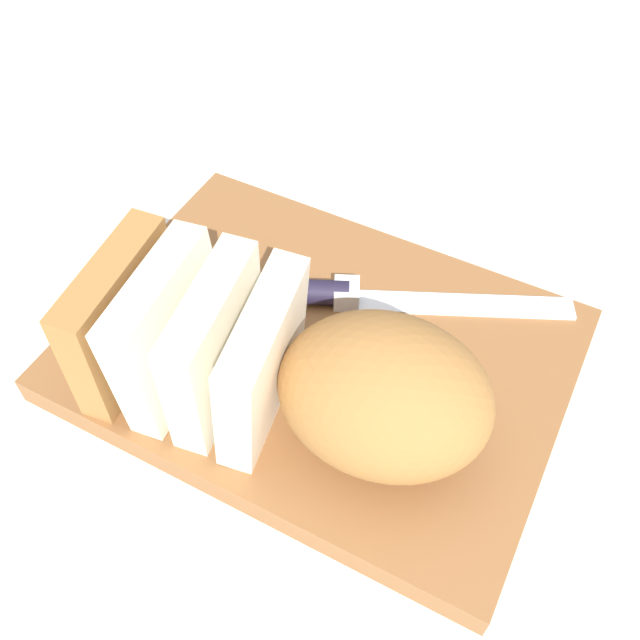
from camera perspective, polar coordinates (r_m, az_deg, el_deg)
ground_plane at (r=0.57m, az=0.00°, el=-3.51°), size 3.00×3.00×0.00m
cutting_board at (r=0.56m, az=0.00°, el=-2.76°), size 0.38×0.29×0.03m
bread_loaf at (r=0.47m, az=-1.50°, el=-4.13°), size 0.28×0.14×0.11m
bread_knife at (r=0.57m, az=3.15°, el=1.95°), size 0.23×0.11×0.02m
crumb_near_knife at (r=0.51m, az=-4.41°, el=-7.83°), size 0.00×0.00×0.00m
crumb_near_loaf at (r=0.58m, az=-1.25°, el=1.93°), size 0.00×0.00×0.00m
crumb_stray_left at (r=0.56m, az=7.60°, el=-0.12°), size 0.01×0.01×0.01m
crumb_stray_right at (r=0.58m, az=0.65°, el=2.00°), size 0.00×0.00×0.00m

